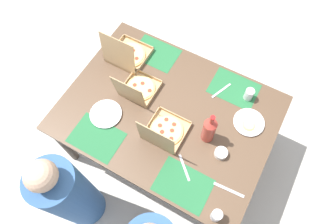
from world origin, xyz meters
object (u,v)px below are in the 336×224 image
(plate_far_left, at_px, (249,123))
(soda_bottle, at_px, (209,129))
(pizza_box_corner_right, at_px, (138,89))
(plate_middle, at_px, (106,114))
(cup_clear_right, at_px, (249,94))
(pizza_box_corner_left, at_px, (127,54))
(cup_spare, at_px, (216,216))
(diner_right_seat, at_px, (70,195))
(pizza_box_center, at_px, (164,132))
(condiment_bowl, at_px, (221,153))

(plate_far_left, xyz_separation_m, soda_bottle, (0.22, 0.24, 0.12))
(pizza_box_corner_right, xyz_separation_m, plate_middle, (0.11, 0.28, -0.04))
(pizza_box_corner_right, bearing_deg, cup_clear_right, -154.50)
(pizza_box_corner_left, relative_size, cup_clear_right, 3.28)
(cup_clear_right, bearing_deg, cup_spare, 99.33)
(plate_far_left, bearing_deg, cup_spare, 94.87)
(cup_spare, distance_m, diner_right_seat, 1.05)
(plate_far_left, distance_m, soda_bottle, 0.35)
(plate_middle, bearing_deg, diner_right_seat, 94.10)
(pizza_box_corner_left, height_order, pizza_box_center, pizza_box_corner_left)
(pizza_box_center, height_order, cup_clear_right, pizza_box_center)
(cup_clear_right, xyz_separation_m, cup_spare, (-0.15, 0.90, 0.00))
(pizza_box_center, relative_size, plate_middle, 1.31)
(plate_middle, height_order, diner_right_seat, diner_right_seat)
(cup_spare, bearing_deg, pizza_box_corner_right, -31.25)
(pizza_box_corner_left, height_order, condiment_bowl, pizza_box_corner_left)
(pizza_box_corner_right, bearing_deg, pizza_box_center, 148.41)
(soda_bottle, bearing_deg, cup_spare, 121.11)
(soda_bottle, distance_m, cup_clear_right, 0.46)
(pizza_box_corner_right, distance_m, plate_far_left, 0.85)
(soda_bottle, distance_m, condiment_bowl, 0.19)
(soda_bottle, bearing_deg, pizza_box_corner_right, -7.40)
(cup_clear_right, bearing_deg, soda_bottle, 73.21)
(pizza_box_corner_left, height_order, cup_spare, pizza_box_corner_left)
(pizza_box_center, distance_m, condiment_bowl, 0.41)
(cup_spare, relative_size, diner_right_seat, 0.09)
(cup_clear_right, bearing_deg, pizza_box_center, 54.62)
(pizza_box_center, distance_m, soda_bottle, 0.31)
(cup_clear_right, distance_m, cup_spare, 0.91)
(pizza_box_corner_left, xyz_separation_m, soda_bottle, (-0.86, 0.31, 0.08))
(pizza_box_corner_left, relative_size, soda_bottle, 1.01)
(pizza_box_corner_left, relative_size, plate_far_left, 1.46)
(plate_far_left, xyz_separation_m, condiment_bowl, (0.08, 0.31, 0.01))
(cup_spare, height_order, condiment_bowl, cup_spare)
(pizza_box_corner_right, height_order, plate_far_left, pizza_box_corner_right)
(pizza_box_corner_right, xyz_separation_m, soda_bottle, (-0.61, 0.08, 0.09))
(pizza_box_corner_left, xyz_separation_m, condiment_bowl, (-0.99, 0.38, -0.03))
(cup_clear_right, relative_size, condiment_bowl, 1.11)
(pizza_box_center, height_order, diner_right_seat, diner_right_seat)
(plate_far_left, bearing_deg, pizza_box_corner_right, 10.91)
(plate_far_left, distance_m, condiment_bowl, 0.32)
(condiment_bowl, distance_m, diner_right_seat, 1.12)
(plate_middle, xyz_separation_m, cup_spare, (-1.00, 0.26, 0.05))
(soda_bottle, bearing_deg, plate_far_left, -132.32)
(cup_spare, bearing_deg, plate_middle, -14.66)
(condiment_bowl, bearing_deg, diner_right_seat, 41.31)
(pizza_box_corner_left, relative_size, condiment_bowl, 3.65)
(pizza_box_center, distance_m, diner_right_seat, 0.82)
(cup_clear_right, height_order, diner_right_seat, diner_right_seat)
(cup_spare, bearing_deg, diner_right_seat, 18.98)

